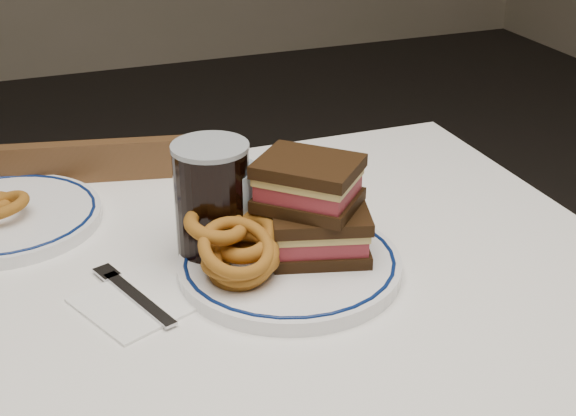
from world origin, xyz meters
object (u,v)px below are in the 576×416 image
object	(u,v)px
beer_mug	(215,202)
far_plate	(5,217)
main_plate	(290,264)
chair_far	(137,298)
reuben_sandwich	(314,208)

from	to	relation	value
beer_mug	far_plate	xyz separation A→B (m)	(-0.27, 0.21, -0.08)
far_plate	main_plate	bearing A→B (deg)	-38.91
main_plate	chair_far	bearing A→B (deg)	105.64
beer_mug	reuben_sandwich	bearing A→B (deg)	-27.48
reuben_sandwich	far_plate	distance (m)	0.48
chair_far	beer_mug	distance (m)	0.58
chair_far	reuben_sandwich	distance (m)	0.64
reuben_sandwich	beer_mug	size ratio (longest dim) A/B	0.98
chair_far	far_plate	size ratio (longest dim) A/B	2.90
reuben_sandwich	far_plate	world-z (taller)	reuben_sandwich
main_plate	reuben_sandwich	world-z (taller)	reuben_sandwich
main_plate	far_plate	xyz separation A→B (m)	(-0.35, 0.28, -0.00)
main_plate	reuben_sandwich	bearing A→B (deg)	11.83
chair_far	beer_mug	bearing A→B (deg)	-82.41
chair_far	main_plate	world-z (taller)	chair_far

